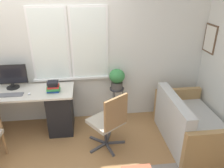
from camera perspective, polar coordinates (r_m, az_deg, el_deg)
The scene contains 11 objects.
ground_plane at distance 3.88m, azimuth -15.59°, elevation -13.97°, with size 14.00×14.00×0.00m, color #9E7042.
wall_back_with_window at distance 3.87m, azimuth -16.40°, elevation 8.57°, with size 9.00×0.12×2.70m.
desk at distance 4.04m, azimuth -24.34°, elevation -6.57°, with size 2.03×0.61×0.78m.
monitor at distance 3.94m, azimuth -24.90°, elevation 1.84°, with size 0.51×0.21×0.41m.
keyboard at distance 3.76m, azimuth -24.96°, elevation -2.60°, with size 0.38×0.12×0.02m.
mouse at distance 3.67m, azimuth -20.82°, elevation -2.40°, with size 0.04×0.07×0.03m.
book_stack at distance 3.61m, azimuth -15.12°, elevation -0.67°, with size 0.23×0.18×0.18m.
office_chair_swivel at distance 3.33m, azimuth -0.82°, elevation -9.58°, with size 0.63×0.64×0.95m.
couch_loveseat at distance 3.82m, azimuth 19.45°, elevation -10.16°, with size 0.84×1.35×0.80m.
plant_stand at distance 3.98m, azimuth 1.28°, elevation -2.16°, with size 0.26×0.26×0.65m.
potted_plant at distance 3.86m, azimuth 1.32°, elevation 1.59°, with size 0.28×0.28×0.37m.
Camera 1 is at (0.65, -2.99, 2.38)m, focal length 35.00 mm.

